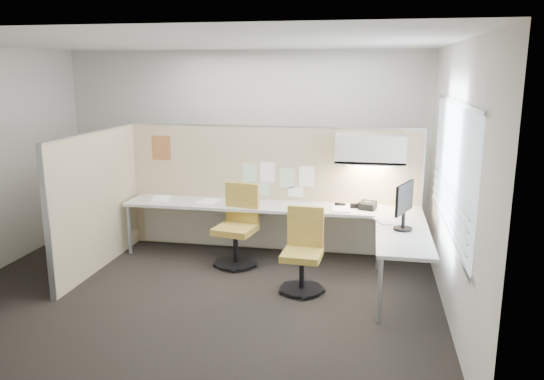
% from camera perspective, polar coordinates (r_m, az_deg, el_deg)
% --- Properties ---
extents(floor, '(5.50, 4.50, 0.01)m').
position_cam_1_polar(floor, '(6.37, -7.77, -10.59)').
color(floor, black).
rests_on(floor, ground).
extents(ceiling, '(5.50, 4.50, 0.01)m').
position_cam_1_polar(ceiling, '(5.86, -8.63, 15.52)').
color(ceiling, white).
rests_on(ceiling, wall_back).
extents(wall_back, '(5.50, 0.02, 2.80)m').
position_cam_1_polar(wall_back, '(8.09, -3.06, 4.89)').
color(wall_back, beige).
rests_on(wall_back, ground).
extents(wall_front, '(5.50, 0.02, 2.80)m').
position_cam_1_polar(wall_front, '(3.96, -18.69, -4.22)').
color(wall_front, beige).
rests_on(wall_front, ground).
extents(wall_right, '(0.02, 4.50, 2.80)m').
position_cam_1_polar(wall_right, '(5.71, 18.96, 0.86)').
color(wall_right, beige).
rests_on(wall_right, ground).
extents(window_pane, '(0.01, 2.80, 1.30)m').
position_cam_1_polar(window_pane, '(5.68, 18.82, 2.35)').
color(window_pane, '#9DA8B7').
rests_on(window_pane, wall_right).
extents(partition_back, '(4.10, 0.06, 1.75)m').
position_cam_1_polar(partition_back, '(7.45, -0.08, 0.10)').
color(partition_back, '#C8B18A').
rests_on(partition_back, floor).
extents(partition_left, '(0.06, 2.20, 1.75)m').
position_cam_1_polar(partition_left, '(7.12, -18.24, -1.15)').
color(partition_left, '#C8B18A').
rests_on(partition_left, floor).
extents(desk, '(4.00, 2.07, 0.73)m').
position_cam_1_polar(desk, '(7.00, 2.26, -3.05)').
color(desk, beige).
rests_on(desk, floor).
extents(overhead_bin, '(0.90, 0.36, 0.38)m').
position_cam_1_polar(overhead_bin, '(7.00, 10.55, 4.35)').
color(overhead_bin, beige).
rests_on(overhead_bin, partition_back).
extents(task_light_strip, '(0.60, 0.06, 0.02)m').
position_cam_1_polar(task_light_strip, '(7.03, 10.48, 2.66)').
color(task_light_strip, '#FFEABF').
rests_on(task_light_strip, overhead_bin).
extents(pinned_papers, '(1.01, 0.00, 0.47)m').
position_cam_1_polar(pinned_papers, '(7.37, 0.48, 1.22)').
color(pinned_papers, '#8CBF8C').
rests_on(pinned_papers, partition_back).
extents(poster, '(0.28, 0.00, 0.35)m').
position_cam_1_polar(poster, '(7.77, -11.83, 4.45)').
color(poster, orange).
rests_on(poster, partition_back).
extents(chair_left, '(0.57, 0.59, 1.04)m').
position_cam_1_polar(chair_left, '(6.97, -3.71, -4.10)').
color(chair_left, black).
rests_on(chair_left, floor).
extents(chair_right, '(0.50, 0.50, 0.95)m').
position_cam_1_polar(chair_right, '(6.18, 3.35, -6.79)').
color(chair_right, black).
rests_on(chair_right, floor).
extents(monitor, '(0.22, 0.49, 0.54)m').
position_cam_1_polar(monitor, '(6.16, 14.03, -1.38)').
color(monitor, black).
rests_on(monitor, desk).
extents(phone, '(0.26, 0.24, 0.12)m').
position_cam_1_polar(phone, '(7.04, 10.21, -1.64)').
color(phone, black).
rests_on(phone, desk).
extents(stapler, '(0.15, 0.07, 0.05)m').
position_cam_1_polar(stapler, '(7.12, 7.34, -1.59)').
color(stapler, black).
rests_on(stapler, desk).
extents(tape_dispenser, '(0.11, 0.08, 0.06)m').
position_cam_1_polar(tape_dispenser, '(7.08, 8.82, -1.69)').
color(tape_dispenser, black).
rests_on(tape_dispenser, desk).
extents(coat_hook, '(0.18, 0.48, 1.42)m').
position_cam_1_polar(coat_hook, '(6.43, -22.42, 1.94)').
color(coat_hook, silver).
rests_on(coat_hook, partition_left).
extents(paper_stack_0, '(0.29, 0.34, 0.02)m').
position_cam_1_polar(paper_stack_0, '(7.62, -11.87, -0.90)').
color(paper_stack_0, white).
rests_on(paper_stack_0, desk).
extents(paper_stack_1, '(0.26, 0.32, 0.02)m').
position_cam_1_polar(paper_stack_1, '(7.36, -6.90, -1.23)').
color(paper_stack_1, white).
rests_on(paper_stack_1, desk).
extents(paper_stack_2, '(0.26, 0.32, 0.04)m').
position_cam_1_polar(paper_stack_2, '(7.19, -3.15, -1.40)').
color(paper_stack_2, white).
rests_on(paper_stack_2, desk).
extents(paper_stack_3, '(0.27, 0.33, 0.02)m').
position_cam_1_polar(paper_stack_3, '(6.95, 7.38, -2.08)').
color(paper_stack_3, white).
rests_on(paper_stack_3, desk).
extents(paper_stack_4, '(0.33, 0.36, 0.02)m').
position_cam_1_polar(paper_stack_4, '(6.53, 12.20, -3.26)').
color(paper_stack_4, white).
rests_on(paper_stack_4, desk).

